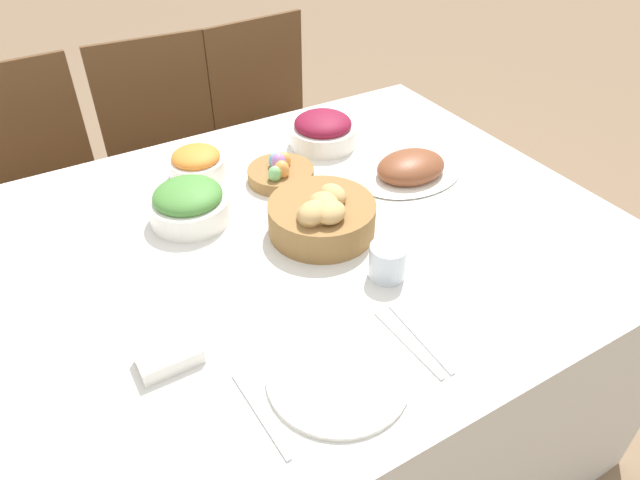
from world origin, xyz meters
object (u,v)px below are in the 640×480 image
Objects in this scene: chair_far_right at (276,133)px; knife at (407,344)px; bread_basket at (322,216)px; fork at (260,414)px; green_salad_bowl at (189,203)px; dinner_plate at (338,376)px; ham_platter at (411,169)px; beet_salad_bowl at (323,130)px; spoon at (420,337)px; egg_basket at (280,172)px; carrot_bowl at (197,163)px; chair_far_left at (44,194)px; butter_dish at (169,356)px; chair_far_center at (171,160)px; drinking_cup at (388,261)px.

chair_far_right is 1.43m from knife.
bread_basket is 1.27× the size of fork.
green_salad_bowl is 0.75× the size of dinner_plate.
ham_platter is 1.53× the size of fork.
beet_salad_bowl is 0.99× the size of spoon.
egg_basket is 0.23m from carrot_bowl.
carrot_bowl is 0.21m from green_salad_bowl.
chair_far_left is 3.04× the size of ham_platter.
bread_basket is 0.26m from egg_basket.
knife is at bearing -95.61° from bread_basket.
butter_dish reaches higher than knife.
knife is (-0.04, -0.38, -0.05)m from bread_basket.
ham_platter is at bearing -68.36° from beet_salad_bowl.
chair_far_right is 4.74× the size of green_salad_bowl.
bread_basket is 0.98× the size of dinner_plate.
carrot_bowl is at bearing 102.92° from spoon.
chair_far_center reaches higher than carrot_bowl.
beet_salad_bowl is (0.31, -0.59, 0.30)m from chair_far_center.
spoon is (0.08, -1.35, 0.26)m from chair_far_center.
chair_far_right reaches higher than ham_platter.
chair_far_left is 5.18× the size of egg_basket.
chair_far_left is at bearing 104.37° from dinner_plate.
ham_platter is at bearing -27.44° from egg_basket.
chair_far_right is at bearing 88.86° from ham_platter.
carrot_bowl is 0.77× the size of fork.
fork is (0.19, -1.35, 0.26)m from chair_far_left.
bread_basket reaches higher than drinking_cup.
beet_salad_bowl is 0.76× the size of dinner_plate.
carrot_bowl is 1.34× the size of butter_dish.
beet_salad_bowl is 0.99× the size of knife.
beet_salad_bowl is 2.45× the size of drinking_cup.
ham_platter reaches higher than fork.
chair_far_right is 3.58× the size of dinner_plate.
green_salad_bowl reaches higher than knife.
egg_basket is at bearing 89.04° from spoon.
spoon is (0.34, 0.00, 0.00)m from fork.
chair_far_right is at bearing 55.62° from butter_dish.
drinking_cup is at bearing -0.57° from butter_dish.
chair_far_center is at bearing 96.36° from drinking_cup.
dinner_plate is (-0.42, -0.76, -0.04)m from beet_salad_bowl.
drinking_cup reaches higher than butter_dish.
egg_basket is (0.11, -0.71, 0.28)m from chair_far_center.
fork is at bearing -144.92° from ham_platter.
butter_dish reaches higher than fork.
chair_far_right reaches higher than bread_basket.
bread_basket is at bearing 82.40° from knife.
chair_far_left reaches higher than butter_dish.
knife is (0.21, -0.59, -0.04)m from green_salad_bowl.
chair_far_right is (0.89, -0.00, 0.00)m from chair_far_left.
spoon is (0.24, -0.59, -0.04)m from green_salad_bowl.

